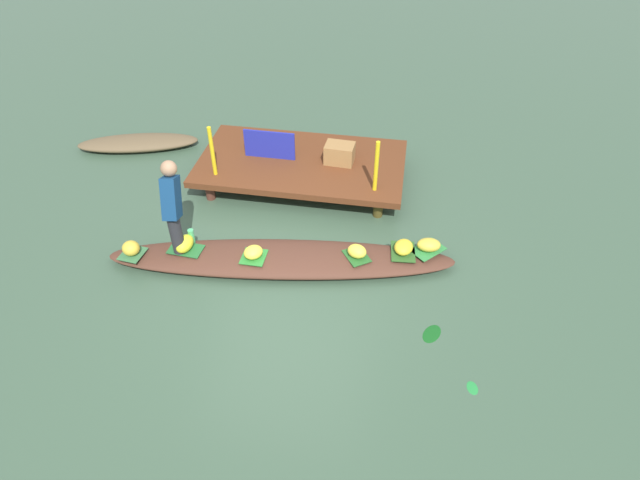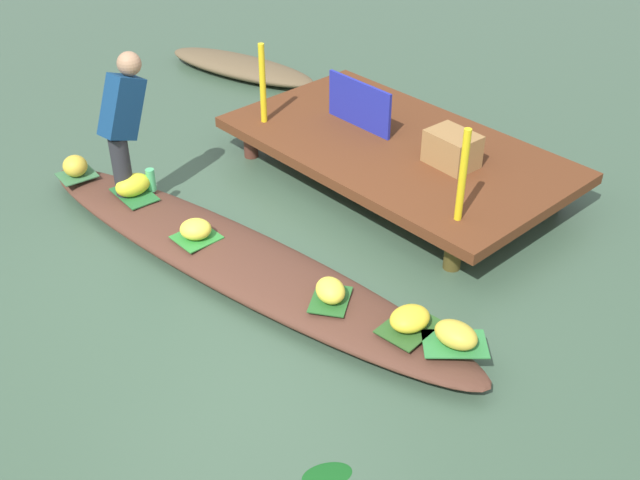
% 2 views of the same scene
% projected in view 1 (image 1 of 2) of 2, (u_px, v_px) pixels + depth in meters
% --- Properties ---
extents(canal_water, '(40.00, 40.00, 0.00)m').
position_uv_depth(canal_water, '(282.00, 264.00, 7.05)').
color(canal_water, '#3B5540').
rests_on(canal_water, ground).
extents(dock_platform, '(3.20, 1.80, 0.37)m').
position_uv_depth(dock_platform, '(302.00, 163.00, 8.37)').
color(dock_platform, '#5B2F18').
rests_on(dock_platform, ground).
extents(vendor_boat, '(4.61, 1.40, 0.20)m').
position_uv_depth(vendor_boat, '(281.00, 259.00, 6.99)').
color(vendor_boat, '#502F22').
rests_on(vendor_boat, ground).
extents(moored_boat, '(2.14, 1.10, 0.20)m').
position_uv_depth(moored_boat, '(138.00, 143.00, 9.28)').
color(moored_boat, brown).
rests_on(moored_boat, ground).
extents(leaf_mat_0, '(0.50, 0.51, 0.01)m').
position_uv_depth(leaf_mat_0, '(428.00, 249.00, 6.97)').
color(leaf_mat_0, '#30813D').
rests_on(leaf_mat_0, vendor_boat).
extents(banana_bunch_0, '(0.33, 0.26, 0.16)m').
position_uv_depth(banana_bunch_0, '(429.00, 245.00, 6.92)').
color(banana_bunch_0, gold).
rests_on(banana_bunch_0, vendor_boat).
extents(leaf_mat_1, '(0.46, 0.30, 0.01)m').
position_uv_depth(leaf_mat_1, '(186.00, 249.00, 6.98)').
color(leaf_mat_1, '#256530').
rests_on(leaf_mat_1, vendor_boat).
extents(banana_bunch_1, '(0.23, 0.33, 0.19)m').
position_uv_depth(banana_bunch_1, '(185.00, 244.00, 6.92)').
color(banana_bunch_1, yellow).
rests_on(banana_bunch_1, vendor_boat).
extents(leaf_mat_2, '(0.31, 0.33, 0.01)m').
position_uv_depth(leaf_mat_2, '(254.00, 257.00, 6.86)').
color(leaf_mat_2, '#2E8432').
rests_on(leaf_mat_2, vendor_boat).
extents(banana_bunch_2, '(0.33, 0.33, 0.16)m').
position_uv_depth(banana_bunch_2, '(253.00, 252.00, 6.81)').
color(banana_bunch_2, yellow).
rests_on(banana_bunch_2, vendor_boat).
extents(leaf_mat_3, '(0.34, 0.44, 0.01)m').
position_uv_depth(leaf_mat_3, '(403.00, 252.00, 6.94)').
color(leaf_mat_3, '#2B5622').
rests_on(leaf_mat_3, vendor_boat).
extents(banana_bunch_3, '(0.29, 0.33, 0.15)m').
position_uv_depth(banana_bunch_3, '(404.00, 247.00, 6.89)').
color(banana_bunch_3, yellow).
rests_on(banana_bunch_3, vendor_boat).
extents(leaf_mat_4, '(0.42, 0.44, 0.01)m').
position_uv_depth(leaf_mat_4, '(357.00, 256.00, 6.88)').
color(leaf_mat_4, '#265F27').
rests_on(leaf_mat_4, vendor_boat).
extents(banana_bunch_4, '(0.31, 0.28, 0.17)m').
position_uv_depth(banana_bunch_4, '(357.00, 251.00, 6.82)').
color(banana_bunch_4, yellow).
rests_on(banana_bunch_4, vendor_boat).
extents(leaf_mat_5, '(0.32, 0.35, 0.01)m').
position_uv_depth(leaf_mat_5, '(133.00, 254.00, 6.91)').
color(leaf_mat_5, '#386E42').
rests_on(leaf_mat_5, vendor_boat).
extents(banana_bunch_5, '(0.27, 0.27, 0.19)m').
position_uv_depth(banana_bunch_5, '(131.00, 248.00, 6.85)').
color(banana_bunch_5, gold).
rests_on(banana_bunch_5, vendor_boat).
extents(vendor_person, '(0.24, 0.47, 1.23)m').
position_uv_depth(vendor_person, '(172.00, 204.00, 6.57)').
color(vendor_person, '#28282D').
rests_on(vendor_person, vendor_boat).
extents(water_bottle, '(0.08, 0.08, 0.21)m').
position_uv_depth(water_bottle, '(191.00, 236.00, 7.03)').
color(water_bottle, '#4BB770').
rests_on(water_bottle, vendor_boat).
extents(market_banner, '(0.80, 0.04, 0.45)m').
position_uv_depth(market_banner, '(269.00, 145.00, 8.25)').
color(market_banner, '#2129A0').
rests_on(market_banner, dock_platform).
extents(railing_post_west, '(0.06, 0.06, 0.78)m').
position_uv_depth(railing_post_west, '(212.00, 151.00, 7.78)').
color(railing_post_west, yellow).
rests_on(railing_post_west, dock_platform).
extents(railing_post_east, '(0.06, 0.06, 0.78)m').
position_uv_depth(railing_post_east, '(376.00, 166.00, 7.47)').
color(railing_post_east, yellow).
rests_on(railing_post_east, dock_platform).
extents(produce_crate, '(0.46, 0.35, 0.30)m').
position_uv_depth(produce_crate, '(340.00, 153.00, 8.20)').
color(produce_crate, olive).
rests_on(produce_crate, dock_platform).
extents(drifting_plant_0, '(0.15, 0.19, 0.01)m').
position_uv_depth(drifting_plant_0, '(472.00, 388.00, 5.59)').
color(drifting_plant_0, '#238639').
rests_on(drifting_plant_0, ground).
extents(drifting_plant_1, '(0.30, 0.35, 0.01)m').
position_uv_depth(drifting_plant_1, '(432.00, 334.00, 6.15)').
color(drifting_plant_1, '#135019').
rests_on(drifting_plant_1, ground).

